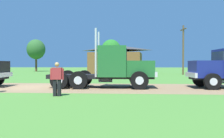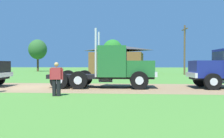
% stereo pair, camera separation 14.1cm
% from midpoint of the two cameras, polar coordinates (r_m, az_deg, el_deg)
% --- Properties ---
extents(ground_plane, '(200.00, 200.00, 0.00)m').
position_cam_midpoint_polar(ground_plane, '(17.10, -18.78, -4.26)').
color(ground_plane, '#4B8231').
extents(dirt_track, '(120.00, 6.46, 0.01)m').
position_cam_midpoint_polar(dirt_track, '(17.10, -18.78, -4.24)').
color(dirt_track, '#8C6F4C').
rests_on(dirt_track, ground_plane).
extents(truck_foreground_white, '(7.34, 2.79, 3.95)m').
position_cam_midpoint_polar(truck_foreground_white, '(15.73, 0.75, 0.24)').
color(truck_foreground_white, black).
rests_on(truck_foreground_white, ground_plane).
extents(visitor_by_barrel, '(0.69, 0.29, 1.71)m').
position_cam_midpoint_polar(visitor_by_barrel, '(11.87, -13.30, -2.06)').
color(visitor_by_barrel, '#B22D33').
rests_on(visitor_by_barrel, ground_plane).
extents(shed_building, '(9.48, 8.61, 4.88)m').
position_cam_midpoint_polar(shed_building, '(39.36, 1.56, 2.28)').
color(shed_building, brown).
rests_on(shed_building, ground_plane).
extents(utility_pole_near, '(0.45, 2.20, 7.50)m').
position_cam_midpoint_polar(utility_pole_near, '(36.59, 17.69, 4.89)').
color(utility_pole_near, brown).
rests_on(utility_pole_near, ground_plane).
extents(tree_left, '(4.01, 4.01, 7.11)m').
position_cam_midpoint_polar(tree_left, '(53.76, -17.89, 4.63)').
color(tree_left, '#513823').
rests_on(tree_left, ground_plane).
extents(tree_mid, '(4.64, 4.64, 7.30)m').
position_cam_midpoint_polar(tree_mid, '(52.95, 0.22, 4.58)').
color(tree_mid, '#513823').
rests_on(tree_mid, ground_plane).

